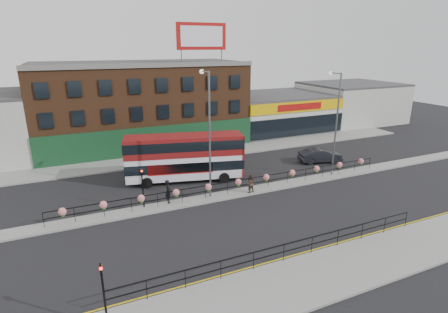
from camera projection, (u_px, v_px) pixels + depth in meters
name	position (u px, v px, depth m)	size (l,w,h in m)	color
ground	(238.00, 194.00, 30.10)	(120.00, 120.00, 0.00)	black
south_pavement	(332.00, 272.00, 19.63)	(60.00, 4.00, 0.15)	gray
north_pavement	(193.00, 155.00, 40.53)	(60.00, 4.00, 0.15)	gray
median	(238.00, 193.00, 30.08)	(60.00, 1.60, 0.15)	gray
yellow_line_inner	(307.00, 252.00, 21.65)	(60.00, 0.10, 0.01)	gold
yellow_line_outer	(309.00, 253.00, 21.50)	(60.00, 0.10, 0.01)	gold
brick_building	(141.00, 104.00, 44.37)	(25.00, 12.21, 10.30)	brown
supermarket	(275.00, 112.00, 52.81)	(15.00, 12.25, 5.30)	silver
warehouse_east	(350.00, 102.00, 58.44)	(14.50, 12.00, 6.30)	#B1B1AC
billboard	(202.00, 36.00, 40.11)	(6.00, 0.29, 4.40)	#A00F0D
median_railing	(238.00, 182.00, 29.78)	(30.04, 0.56, 1.23)	black
south_railing	(284.00, 249.00, 20.24)	(20.04, 0.05, 1.12)	black
double_decker_bus	(185.00, 153.00, 32.29)	(11.12, 5.01, 4.38)	white
car	(320.00, 155.00, 38.02)	(4.92, 2.69, 1.54)	black
pedestrian_a	(168.00, 191.00, 27.83)	(0.52, 0.74, 1.92)	black
pedestrian_b	(250.00, 183.00, 29.81)	(0.85, 0.70, 1.62)	#453327
lamp_column_west	(208.00, 124.00, 27.64)	(0.37, 1.80, 10.26)	slate
lamp_column_east	(335.00, 116.00, 32.63)	(0.35, 1.71, 9.76)	slate
traffic_light_south	(102.00, 281.00, 15.13)	(0.15, 0.28, 3.65)	black
traffic_light_median	(142.00, 179.00, 26.60)	(0.15, 0.28, 3.65)	black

